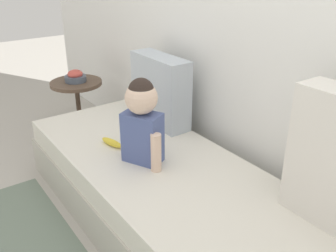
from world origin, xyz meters
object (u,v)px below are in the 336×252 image
Objects in this scene: toddler at (142,119)px; throw_pillow_left at (160,90)px; banana at (112,142)px; side_table at (77,93)px; fruit_bowl at (75,77)px; couch at (185,213)px.

throw_pillow_left is at bearing 135.17° from toddler.
side_table is at bearing 167.76° from banana.
toddler reaches higher than fruit_bowl.
toddler is (0.38, -0.38, 0.02)m from throw_pillow_left.
banana is 0.36× the size of side_table.
fruit_bowl is at bearing 90.00° from side_table.
side_table is 0.15m from fruit_bowl.
couch is at bearing -4.01° from fruit_bowl.
couch is 5.28× the size of side_table.
fruit_bowl reaches higher than couch.
couch is at bearing -24.79° from throw_pillow_left.
side_table is (-1.09, 0.24, -0.05)m from banana.
banana is (0.12, -0.43, -0.21)m from throw_pillow_left.
fruit_bowl is (-1.35, 0.18, -0.14)m from toddler.
fruit_bowl reaches higher than banana.
banana is (-0.26, -0.06, -0.23)m from toddler.
banana is 1.11m from side_table.
toddler is at bearing -7.51° from fruit_bowl.
banana reaches higher than couch.
throw_pillow_left is at bearing 11.65° from fruit_bowl.
toddler reaches higher than side_table.
toddler is at bearing -44.83° from throw_pillow_left.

